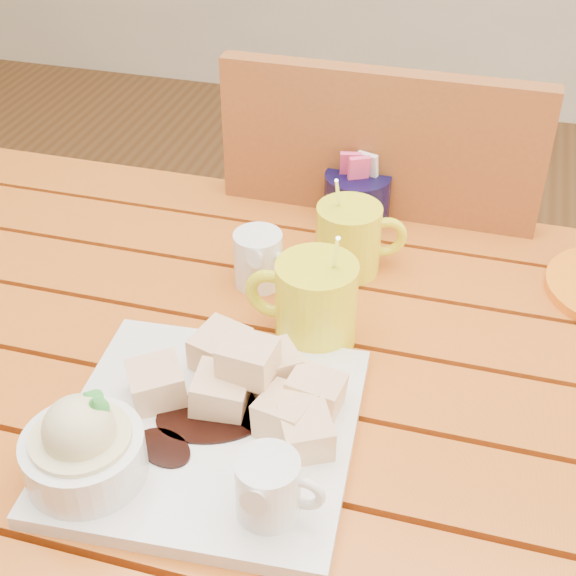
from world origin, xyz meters
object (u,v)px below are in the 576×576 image
(dessert_plate, at_px, (187,428))
(chair_far, at_px, (380,281))
(coffee_mug_right, at_px, (350,238))
(coffee_mug_left, at_px, (313,301))
(table, at_px, (261,427))

(dessert_plate, relative_size, chair_far, 0.32)
(dessert_plate, distance_m, coffee_mug_right, 0.37)
(dessert_plate, bearing_deg, coffee_mug_left, 69.72)
(coffee_mug_left, xyz_separation_m, chair_far, (0.02, 0.43, -0.26))
(table, relative_size, chair_far, 1.24)
(dessert_plate, relative_size, coffee_mug_right, 2.22)
(coffee_mug_left, bearing_deg, chair_far, 90.90)
(dessert_plate, distance_m, chair_far, 0.68)
(table, relative_size, dessert_plate, 3.83)
(table, distance_m, chair_far, 0.50)
(dessert_plate, bearing_deg, coffee_mug_right, 76.40)
(dessert_plate, distance_m, coffee_mug_left, 0.22)
(chair_far, bearing_deg, coffee_mug_right, 88.92)
(dessert_plate, xyz_separation_m, coffee_mug_right, (0.09, 0.36, 0.02))
(coffee_mug_right, bearing_deg, dessert_plate, -124.98)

